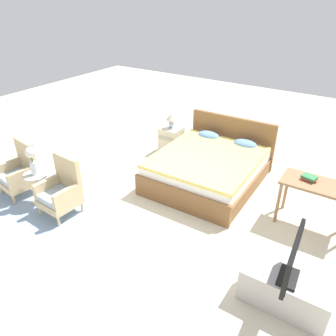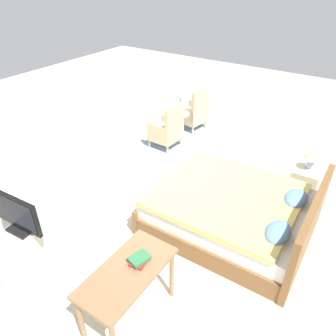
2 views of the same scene
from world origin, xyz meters
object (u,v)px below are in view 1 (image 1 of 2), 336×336
object	(u,v)px
book_stack	(309,178)
tv_flatscreen	(293,259)
side_table	(38,185)
armchair_by_window_left	(20,173)
flower_vase	(32,158)
table_lamp	(171,118)
nightstand	(171,140)
vanity_desk	(318,190)
bed	(210,167)
armchair_by_window_right	(61,191)
tv_stand	(284,292)

from	to	relation	value
book_stack	tv_flatscreen	bearing A→B (deg)	-82.40
side_table	tv_flatscreen	bearing A→B (deg)	2.51
armchair_by_window_left	flower_vase	size ratio (longest dim) A/B	1.93
table_lamp	tv_flatscreen	size ratio (longest dim) A/B	0.41
nightstand	table_lamp	world-z (taller)	table_lamp
tv_flatscreen	vanity_desk	world-z (taller)	tv_flatscreen
bed	table_lamp	world-z (taller)	bed
flower_vase	vanity_desk	xyz separation A→B (m)	(3.92, 1.85, -0.21)
nightstand	vanity_desk	world-z (taller)	vanity_desk
armchair_by_window_left	tv_flatscreen	world-z (taller)	tv_flatscreen
table_lamp	book_stack	bearing A→B (deg)	-17.30
armchair_by_window_right	table_lamp	size ratio (longest dim) A/B	2.79
flower_vase	book_stack	world-z (taller)	flower_vase
bed	side_table	xyz separation A→B (m)	(-2.04, -2.17, 0.04)
armchair_by_window_left	nightstand	distance (m)	3.06
bed	table_lamp	bearing A→B (deg)	152.91
book_stack	nightstand	bearing A→B (deg)	162.71
side_table	nightstand	xyz separation A→B (m)	(0.79, 2.81, -0.06)
flower_vase	book_stack	xyz separation A→B (m)	(3.76, 1.88, -0.07)
side_table	table_lamp	world-z (taller)	table_lamp
bed	armchair_by_window_left	bearing A→B (deg)	-140.30
flower_vase	table_lamp	distance (m)	2.92
nightstand	tv_flatscreen	distance (m)	4.16
side_table	tv_stand	distance (m)	3.99
flower_vase	tv_stand	distance (m)	4.04
nightstand	table_lamp	size ratio (longest dim) A/B	1.73
nightstand	table_lamp	distance (m)	0.50
vanity_desk	armchair_by_window_left	bearing A→B (deg)	-157.79
table_lamp	book_stack	distance (m)	3.11
table_lamp	bed	bearing A→B (deg)	-27.09
flower_vase	side_table	bearing A→B (deg)	0.00
nightstand	tv_stand	size ratio (longest dim) A/B	0.59
book_stack	side_table	bearing A→B (deg)	-153.40
flower_vase	tv_stand	xyz separation A→B (m)	(3.99, 0.17, -0.62)
bed	armchair_by_window_left	distance (m)	3.33
table_lamp	vanity_desk	xyz separation A→B (m)	(3.13, -0.95, -0.16)
nightstand	tv_stand	xyz separation A→B (m)	(3.20, -2.63, -0.07)
armchair_by_window_left	table_lamp	xyz separation A→B (m)	(1.31, 2.77, 0.40)
nightstand	vanity_desk	bearing A→B (deg)	-16.96
nightstand	vanity_desk	distance (m)	3.29
side_table	nightstand	distance (m)	2.92
tv_flatscreen	vanity_desk	xyz separation A→B (m)	(-0.07, 1.68, -0.08)
armchair_by_window_left	book_stack	world-z (taller)	armchair_by_window_left
armchair_by_window_left	tv_stand	world-z (taller)	armchair_by_window_left
bed	book_stack	distance (m)	1.80
nightstand	book_stack	world-z (taller)	book_stack
armchair_by_window_right	vanity_desk	world-z (taller)	armchair_by_window_right
table_lamp	tv_stand	distance (m)	4.18
vanity_desk	tv_stand	bearing A→B (deg)	-87.71
vanity_desk	book_stack	bearing A→B (deg)	169.40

